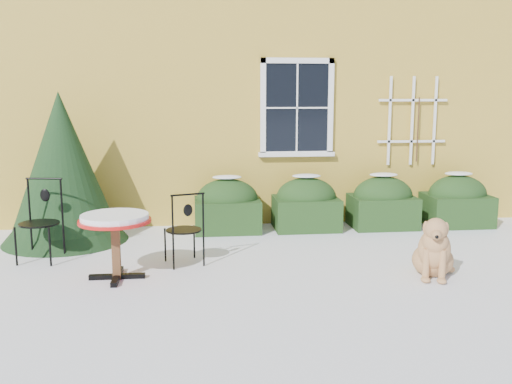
{
  "coord_description": "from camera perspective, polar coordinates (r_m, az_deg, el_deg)",
  "views": [
    {
      "loc": [
        -0.82,
        -6.51,
        2.2
      ],
      "look_at": [
        0.0,
        1.0,
        0.9
      ],
      "focal_mm": 40.0,
      "sensor_mm": 36.0,
      "label": 1
    }
  ],
  "objects": [
    {
      "name": "ground",
      "position": [
        6.92,
        0.91,
        -8.77
      ],
      "size": [
        80.0,
        80.0,
        0.0
      ],
      "primitive_type": "plane",
      "color": "white",
      "rests_on": "ground"
    },
    {
      "name": "bistro_table",
      "position": [
        6.98,
        -13.92,
        -3.24
      ],
      "size": [
        0.86,
        0.86,
        0.8
      ],
      "rotation": [
        0.0,
        0.0,
        -0.12
      ],
      "color": "black",
      "rests_on": "ground"
    },
    {
      "name": "house",
      "position": [
        13.57,
        -2.84,
        14.03
      ],
      "size": [
        12.4,
        8.4,
        6.4
      ],
      "color": "gold",
      "rests_on": "ground"
    },
    {
      "name": "hedge_row",
      "position": [
        9.56,
        8.86,
        -1.2
      ],
      "size": [
        4.95,
        0.8,
        0.91
      ],
      "color": "black",
      "rests_on": "ground"
    },
    {
      "name": "patio_chair_far",
      "position": [
        8.11,
        -20.74,
        -2.65
      ],
      "size": [
        0.56,
        0.56,
        1.09
      ],
      "rotation": [
        0.0,
        0.0,
        -0.17
      ],
      "color": "black",
      "rests_on": "ground"
    },
    {
      "name": "evergreen_shrub",
      "position": [
        8.99,
        -18.73,
        0.95
      ],
      "size": [
        1.85,
        1.85,
        2.24
      ],
      "rotation": [
        0.0,
        0.0,
        0.1
      ],
      "color": "black",
      "rests_on": "ground"
    },
    {
      "name": "patio_chair_near",
      "position": [
        7.45,
        -7.14,
        -3.63
      ],
      "size": [
        0.54,
        0.54,
        0.97
      ],
      "rotation": [
        0.0,
        0.0,
        3.45
      ],
      "color": "black",
      "rests_on": "ground"
    },
    {
      "name": "dog",
      "position": [
        7.25,
        17.36,
        -5.74
      ],
      "size": [
        0.66,
        0.85,
        0.79
      ],
      "rotation": [
        0.0,
        0.0,
        -0.36
      ],
      "color": "tan",
      "rests_on": "ground"
    }
  ]
}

